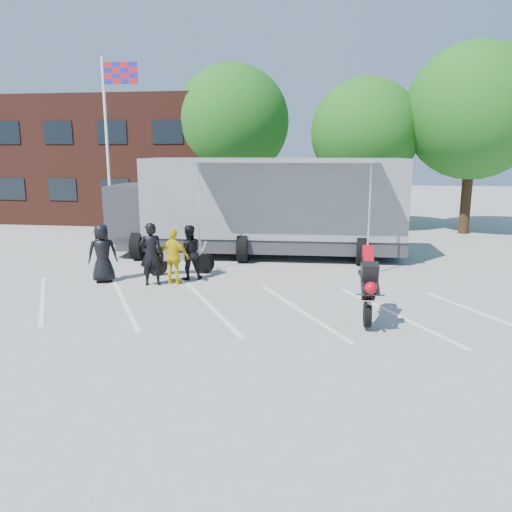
% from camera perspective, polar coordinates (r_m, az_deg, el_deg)
% --- Properties ---
extents(ground, '(100.00, 100.00, 0.00)m').
position_cam_1_polar(ground, '(12.52, -7.19, -7.08)').
color(ground, '#A5A5A0').
rests_on(ground, ground).
extents(parking_bay_lines, '(18.09, 13.33, 0.01)m').
position_cam_1_polar(parking_bay_lines, '(13.43, -6.07, -5.69)').
color(parking_bay_lines, white).
rests_on(parking_bay_lines, ground).
extents(office_building, '(18.00, 8.00, 7.00)m').
position_cam_1_polar(office_building, '(32.23, -16.35, 10.50)').
color(office_building, '#4C2118').
rests_on(office_building, ground).
extents(flagpole, '(1.61, 0.12, 8.00)m').
position_cam_1_polar(flagpole, '(23.41, -16.17, 13.94)').
color(flagpole, white).
rests_on(flagpole, ground).
extents(tree_left, '(6.12, 6.12, 8.64)m').
position_cam_1_polar(tree_left, '(27.93, -2.72, 15.05)').
color(tree_left, '#382314').
rests_on(tree_left, ground).
extents(tree_mid, '(5.44, 5.44, 7.68)m').
position_cam_1_polar(tree_mid, '(26.47, 12.36, 13.61)').
color(tree_mid, '#382314').
rests_on(tree_mid, ground).
extents(tree_right, '(6.46, 6.46, 9.12)m').
position_cam_1_polar(tree_right, '(26.84, 23.61, 14.88)').
color(tree_right, '#382314').
rests_on(tree_right, ground).
extents(transporter_truck, '(12.06, 6.13, 3.78)m').
position_cam_1_polar(transporter_truck, '(19.60, 0.50, 0.01)').
color(transporter_truck, gray).
rests_on(transporter_truck, ground).
extents(parked_motorcycle, '(2.39, 1.47, 1.19)m').
position_cam_1_polar(parked_motorcycle, '(16.91, -8.52, -2.07)').
color(parked_motorcycle, '#BBBBC0').
rests_on(parked_motorcycle, ground).
extents(stunt_bike_rider, '(0.84, 1.73, 2.01)m').
position_cam_1_polar(stunt_bike_rider, '(12.60, 12.23, -7.13)').
color(stunt_bike_rider, black).
rests_on(stunt_bike_rider, ground).
extents(spectator_leather_a, '(1.07, 0.91, 1.85)m').
position_cam_1_polar(spectator_leather_a, '(16.28, -17.13, 0.31)').
color(spectator_leather_a, black).
rests_on(spectator_leather_a, ground).
extents(spectator_leather_b, '(0.80, 0.63, 1.94)m').
position_cam_1_polar(spectator_leather_b, '(15.53, -11.89, 0.22)').
color(spectator_leather_b, black).
rests_on(spectator_leather_b, ground).
extents(spectator_leather_c, '(1.04, 0.94, 1.75)m').
position_cam_1_polar(spectator_leather_c, '(16.07, -7.69, 0.42)').
color(spectator_leather_c, black).
rests_on(spectator_leather_c, ground).
extents(spectator_hivis, '(1.07, 0.59, 1.72)m').
position_cam_1_polar(spectator_hivis, '(15.54, -9.35, -0.09)').
color(spectator_hivis, yellow).
rests_on(spectator_hivis, ground).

